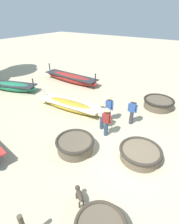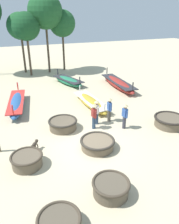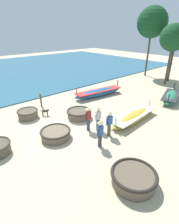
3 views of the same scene
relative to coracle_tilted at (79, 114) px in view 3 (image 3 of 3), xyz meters
The scene contains 18 objects.
ground_plane 2.70m from the coracle_tilted, 71.07° to the right, with size 80.00×80.00×0.00m, color #C6B793.
sea 19.83m from the coracle_tilted, behind, with size 28.00×52.00×0.10m, color #2D667F.
coracle_tilted is the anchor object (origin of this frame).
coracle_front_right 3.87m from the coracle_tilted, 131.12° to the right, with size 1.55×1.55×0.63m.
coracle_weathered 6.86m from the coracle_tilted, 17.97° to the right, with size 2.01×2.01×0.65m.
coracle_beside_post 3.00m from the coracle_tilted, 66.62° to the right, with size 1.89×1.89×0.54m.
long_boat_red_hull 5.07m from the coracle_tilted, 119.06° to the left, with size 1.81×5.52×1.28m.
long_boat_green_hull 9.20m from the coracle_tilted, 71.78° to the left, with size 2.46×4.37×1.21m.
long_boat_blue_hull 4.10m from the coracle_tilted, 42.94° to the left, with size 1.47×4.90×1.01m.
fisherman_standing_left 2.04m from the coracle_tilted, 19.40° to the right, with size 0.36×0.53×1.67m.
fisherman_by_coracle 3.92m from the coracle_tilted, 20.02° to the right, with size 0.36×0.53×1.67m.
fisherman_hauling 2.33m from the coracle_tilted, ahead, with size 0.36×0.53×1.67m.
fisherman_crouching 3.24m from the coracle_tilted, ahead, with size 0.36×0.53×1.67m.
dog 2.64m from the coracle_tilted, 138.85° to the right, with size 0.47×0.58×0.55m.
mooring_post_shoreline 3.98m from the coracle_tilted, 162.97° to the right, with size 0.14×0.14×1.18m, color brown.
tree_center 14.43m from the coracle_tilted, 90.69° to the left, with size 2.97×2.97×6.76m.
tree_rightmost 15.93m from the coracle_tilted, 92.33° to the left, with size 2.94×2.94×6.71m.
tree_left_mid 17.34m from the coracle_tilted, 105.19° to the left, with size 3.89×3.89×8.85m.
Camera 3 is at (8.60, -4.67, 6.14)m, focal length 28.00 mm.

